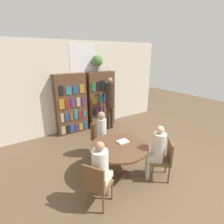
{
  "coord_description": "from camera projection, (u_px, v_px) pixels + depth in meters",
  "views": [
    {
      "loc": [
        -2.58,
        -1.64,
        2.59
      ],
      "look_at": [
        -0.01,
        2.14,
        1.05
      ],
      "focal_mm": 28.0,
      "sensor_mm": 36.0,
      "label": 1
    }
  ],
  "objects": [
    {
      "name": "flower_vase",
      "position": [
        97.0,
        61.0,
        5.93
      ],
      "size": [
        0.37,
        0.37,
        0.55
      ],
      "color": "slate",
      "rests_on": "bookshelf_right"
    },
    {
      "name": "chair_near_camera",
      "position": [
        97.0,
        184.0,
        2.96
      ],
      "size": [
        0.55,
        0.55,
        0.88
      ],
      "rotation": [
        0.0,
        0.0,
        -1.03
      ],
      "color": "brown",
      "rests_on": "ground_plane"
    },
    {
      "name": "open_book_on_table",
      "position": [
        123.0,
        142.0,
        3.88
      ],
      "size": [
        0.24,
        0.18,
        0.03
      ],
      "color": "silver",
      "rests_on": "reading_table"
    },
    {
      "name": "chair_left_side",
      "position": [
        100.0,
        137.0,
        4.6
      ],
      "size": [
        0.43,
        0.43,
        0.88
      ],
      "rotation": [
        0.0,
        0.0,
        -3.23
      ],
      "color": "brown",
      "rests_on": "ground_plane"
    },
    {
      "name": "seated_reader_right",
      "position": [
        156.0,
        149.0,
        3.65
      ],
      "size": [
        0.42,
        0.42,
        1.22
      ],
      "rotation": [
        0.0,
        0.0,
        0.86
      ],
      "color": "beige",
      "rests_on": "ground_plane"
    },
    {
      "name": "bookshelf_left",
      "position": [
        71.0,
        104.0,
        5.79
      ],
      "size": [
        1.03,
        0.34,
        1.99
      ],
      "color": "brown",
      "rests_on": "ground_plane"
    },
    {
      "name": "chair_far_side",
      "position": [
        164.0,
        158.0,
        3.69
      ],
      "size": [
        0.56,
        0.56,
        0.88
      ],
      "rotation": [
        0.0,
        0.0,
        0.86
      ],
      "color": "brown",
      "rests_on": "ground_plane"
    },
    {
      "name": "seated_reader_left",
      "position": [
        102.0,
        133.0,
        4.38
      ],
      "size": [
        0.27,
        0.37,
        1.24
      ],
      "rotation": [
        0.0,
        0.0,
        -3.23
      ],
      "color": "beige",
      "rests_on": "ground_plane"
    },
    {
      "name": "reading_table",
      "position": [
        119.0,
        150.0,
        3.76
      ],
      "size": [
        1.26,
        1.26,
        0.72
      ],
      "color": "brown",
      "rests_on": "ground_plane"
    },
    {
      "name": "wall_back",
      "position": [
        84.0,
        86.0,
        6.09
      ],
      "size": [
        6.4,
        0.07,
        3.0
      ],
      "color": "beige",
      "rests_on": "ground_plane"
    },
    {
      "name": "librarian_standing",
      "position": [
        110.0,
        98.0,
        6.01
      ],
      "size": [
        0.31,
        0.58,
        1.82
      ],
      "color": "#332319",
      "rests_on": "ground_plane"
    },
    {
      "name": "bookshelf_right",
      "position": [
        101.0,
        99.0,
        6.4
      ],
      "size": [
        1.03,
        0.34,
        1.99
      ],
      "color": "brown",
      "rests_on": "ground_plane"
    },
    {
      "name": "seated_reader_back",
      "position": [
        101.0,
        168.0,
        3.05
      ],
      "size": [
        0.42,
        0.41,
        1.22
      ],
      "rotation": [
        0.0,
        0.0,
        -1.03
      ],
      "color": "silver",
      "rests_on": "ground_plane"
    },
    {
      "name": "ground_plane",
      "position": [
        173.0,
        190.0,
        3.49
      ],
      "size": [
        16.0,
        16.0,
        0.0
      ],
      "primitive_type": "plane",
      "color": "brown"
    }
  ]
}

